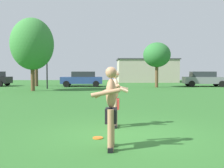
# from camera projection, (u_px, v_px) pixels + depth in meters

# --- Properties ---
(ground_plane) EXTENTS (80.00, 80.00, 0.00)m
(ground_plane) POSITION_uv_depth(u_px,v_px,m) (127.00, 135.00, 6.63)
(ground_plane) COLOR #2D6628
(player_with_cap) EXTENTS (0.61, 0.65, 1.68)m
(player_with_cap) POSITION_uv_depth(u_px,v_px,m) (115.00, 96.00, 7.59)
(player_with_cap) COLOR black
(player_with_cap) RESTS_ON ground_plane
(player_in_black) EXTENTS (0.63, 0.64, 1.74)m
(player_in_black) POSITION_uv_depth(u_px,v_px,m) (111.00, 106.00, 5.44)
(player_in_black) COLOR black
(player_in_black) RESTS_ON ground_plane
(frisbee) EXTENTS (0.25, 0.25, 0.03)m
(frisbee) POSITION_uv_depth(u_px,v_px,m) (98.00, 138.00, 6.32)
(frisbee) COLOR orange
(frisbee) RESTS_ON ground_plane
(car_blue_near_post) EXTENTS (4.33, 2.08, 1.58)m
(car_blue_near_post) POSITION_uv_depth(u_px,v_px,m) (82.00, 79.00, 27.06)
(car_blue_near_post) COLOR #2D478C
(car_blue_near_post) RESTS_ON ground_plane
(car_gray_mid_lot) EXTENTS (4.45, 2.35, 1.58)m
(car_gray_mid_lot) POSITION_uv_depth(u_px,v_px,m) (204.00, 79.00, 27.14)
(car_gray_mid_lot) COLOR slate
(car_gray_mid_lot) RESTS_ON ground_plane
(lamp_post) EXTENTS (0.60, 0.24, 5.03)m
(lamp_post) POSITION_uv_depth(u_px,v_px,m) (47.00, 55.00, 23.47)
(lamp_post) COLOR black
(lamp_post) RESTS_ON ground_plane
(outbuilding_behind_lot) EXTENTS (8.78, 5.58, 3.40)m
(outbuilding_behind_lot) POSITION_uv_depth(u_px,v_px,m) (146.00, 70.00, 38.25)
(outbuilding_behind_lot) COLOR #B2A893
(outbuilding_behind_lot) RESTS_ON ground_plane
(tree_left_field) EXTENTS (2.72, 2.72, 4.47)m
(tree_left_field) POSITION_uv_depth(u_px,v_px,m) (157.00, 55.00, 25.65)
(tree_left_field) COLOR brown
(tree_left_field) RESTS_ON ground_plane
(tree_right_field) EXTENTS (2.66, 2.66, 5.33)m
(tree_right_field) POSITION_uv_depth(u_px,v_px,m) (36.00, 48.00, 27.64)
(tree_right_field) COLOR #4C3823
(tree_right_field) RESTS_ON ground_plane
(tree_behind_players) EXTENTS (3.49, 3.49, 5.95)m
(tree_behind_players) POSITION_uv_depth(u_px,v_px,m) (32.00, 44.00, 21.03)
(tree_behind_players) COLOR brown
(tree_behind_players) RESTS_ON ground_plane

